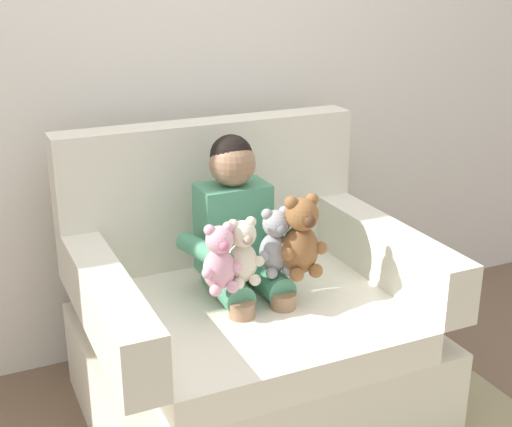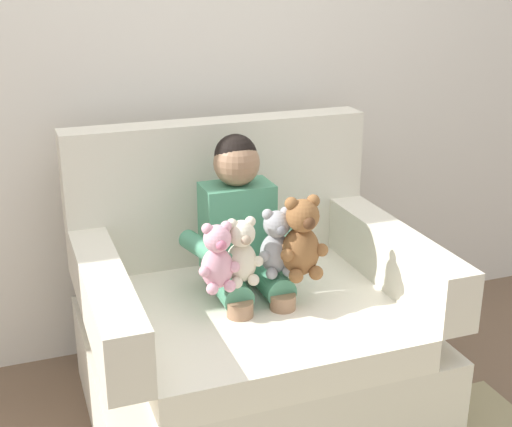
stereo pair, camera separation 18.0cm
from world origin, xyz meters
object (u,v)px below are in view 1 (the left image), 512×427
Objects in this scene: armchair at (248,328)px; plush_brown at (301,238)px; seated_child at (240,238)px; plush_grey at (276,243)px; plush_cream at (243,253)px; plush_pink at (220,260)px.

armchair reaches higher than plush_brown.
seated_child reaches higher than plush_brown.
armchair is 0.36m from seated_child.
armchair is 4.91× the size of plush_grey.
armchair is at bearing 57.43° from plush_cream.
plush_grey is (0.08, -0.13, 0.01)m from seated_child.
plush_grey is at bearing 141.10° from plush_brown.
armchair is 0.39m from plush_cream.
plush_brown is at bearing -40.65° from plush_grey.
seated_child is 2.74× the size of plush_brown.
plush_cream is 0.09m from plush_pink.
plush_brown is 1.24× the size of plush_pink.
plush_grey is at bearing -61.46° from seated_child.
plush_cream is (-0.06, -0.16, 0.01)m from seated_child.
plush_pink is at bearing -169.25° from plush_cream.
plush_brown reaches higher than plush_cream.
armchair is 4.06× the size of plush_brown.
plush_pink is at bearing -140.60° from armchair.
plush_brown is 1.21× the size of plush_grey.
seated_child reaches higher than plush_pink.
armchair is at bearing 130.19° from plush_brown.
plush_cream is at bearing 168.64° from plush_brown.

